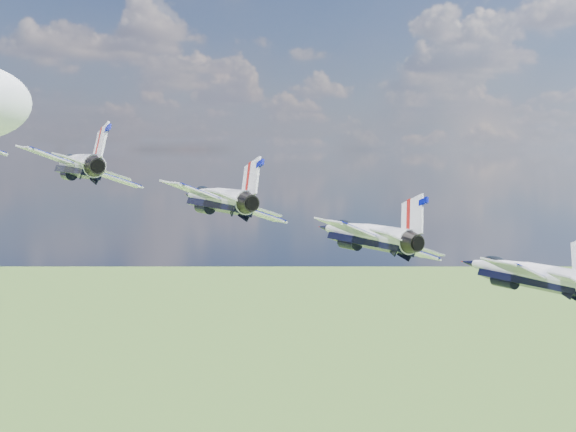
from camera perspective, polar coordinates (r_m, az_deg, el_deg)
jet_1 at (r=74.29m, az=-14.83°, el=3.55°), size 13.10×16.63×7.84m
jet_2 at (r=69.72m, az=-5.21°, el=1.26°), size 13.10×16.63×7.84m
jet_3 at (r=67.47m, az=5.38°, el=-1.30°), size 13.10×16.63×7.84m
jet_4 at (r=67.76m, az=16.30°, el=-3.89°), size 13.10×16.63×7.84m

